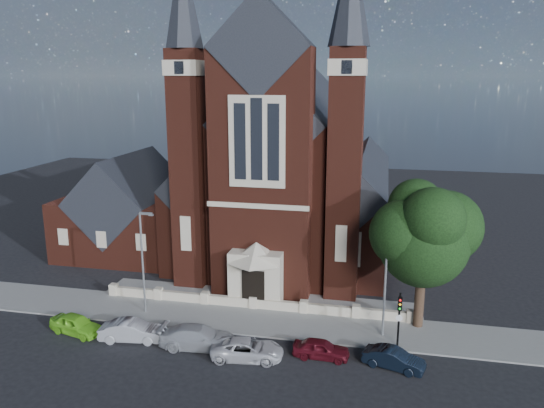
{
  "coord_description": "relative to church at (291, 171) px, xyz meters",
  "views": [
    {
      "loc": [
        9.55,
        -31.0,
        17.88
      ],
      "look_at": [
        0.31,
        12.0,
        7.23
      ],
      "focal_mm": 35.0,
      "sensor_mm": 36.0,
      "label": 1
    }
  ],
  "objects": [
    {
      "name": "car_lime_van",
      "position": [
        -11.32,
        -23.08,
        -7.49
      ],
      "size": [
        4.36,
        2.59,
        1.39
      ],
      "primitive_type": "imported",
      "rotation": [
        0.0,
        0.0,
        1.32
      ],
      "color": "#7DD92B",
      "rests_on": "ground"
    },
    {
      "name": "street_lamp_right",
      "position": [
        10.09,
        -18.94,
        -3.59
      ],
      "size": [
        1.16,
        0.22,
        8.09
      ],
      "color": "gray",
      "rests_on": "ground"
    },
    {
      "name": "street_lamp_left",
      "position": [
        -7.91,
        -18.94,
        -3.59
      ],
      "size": [
        1.16,
        0.22,
        8.09
      ],
      "color": "gray",
      "rests_on": "ground"
    },
    {
      "name": "car_silver_b",
      "position": [
        -2.12,
        -23.19,
        -7.42
      ],
      "size": [
        5.44,
        2.62,
        1.53
      ],
      "primitive_type": "imported",
      "rotation": [
        0.0,
        0.0,
        1.67
      ],
      "color": "#9EA1A6",
      "rests_on": "ground"
    },
    {
      "name": "car_dark_red",
      "position": [
        6.11,
        -22.75,
        -7.56
      ],
      "size": [
        3.72,
        1.56,
        1.26
      ],
      "primitive_type": "imported",
      "rotation": [
        0.0,
        0.0,
        1.55
      ],
      "color": "#520E17",
      "rests_on": "ground"
    },
    {
      "name": "church",
      "position": [
        0.0,
        0.0,
        0.0
      ],
      "size": [
        20.01,
        34.9,
        29.2
      ],
      "color": "#4A1D13",
      "rests_on": "ground"
    },
    {
      "name": "car_navy",
      "position": [
        10.72,
        -23.05,
        -7.55
      ],
      "size": [
        4.06,
        2.36,
        1.26
      ],
      "primitive_type": "imported",
      "rotation": [
        0.0,
        0.0,
        1.29
      ],
      "color": "black",
      "rests_on": "ground"
    },
    {
      "name": "forecourt_paving",
      "position": [
        0.0,
        -14.44,
        -8.19
      ],
      "size": [
        26.0,
        3.0,
        0.14
      ],
      "primitive_type": "cube",
      "color": "slate",
      "rests_on": "ground"
    },
    {
      "name": "ground",
      "position": [
        0.0,
        -7.94,
        -8.19
      ],
      "size": [
        120.0,
        120.0,
        0.0
      ],
      "primitive_type": "plane",
      "color": "black",
      "rests_on": "ground"
    },
    {
      "name": "traffic_signal",
      "position": [
        11.0,
        -20.52,
        -5.6
      ],
      "size": [
        0.28,
        0.42,
        4.0
      ],
      "color": "black",
      "rests_on": "ground"
    },
    {
      "name": "pavement_strip",
      "position": [
        0.0,
        -18.44,
        -8.19
      ],
      "size": [
        60.0,
        5.0,
        0.12
      ],
      "primitive_type": "cube",
      "color": "slate",
      "rests_on": "ground"
    },
    {
      "name": "car_white_suv",
      "position": [
        1.45,
        -23.87,
        -7.53
      ],
      "size": [
        4.94,
        2.73,
        1.31
      ],
      "primitive_type": "imported",
      "rotation": [
        0.0,
        0.0,
        1.69
      ],
      "color": "silver",
      "rests_on": "ground"
    },
    {
      "name": "forecourt_wall",
      "position": [
        0.0,
        -16.44,
        -8.19
      ],
      "size": [
        24.0,
        0.4,
        0.9
      ],
      "primitive_type": "cube",
      "color": "#B6A990",
      "rests_on": "ground"
    },
    {
      "name": "street_tree",
      "position": [
        12.6,
        -17.23,
        -1.23
      ],
      "size": [
        6.4,
        6.6,
        10.7
      ],
      "color": "black",
      "rests_on": "ground"
    },
    {
      "name": "parish_hall",
      "position": [
        -16.0,
        -4.94,
        -4.17
      ],
      "size": [
        12.0,
        12.2,
        10.24
      ],
      "color": "#4A1D13",
      "rests_on": "ground"
    },
    {
      "name": "car_silver_a",
      "position": [
        -6.97,
        -23.21,
        -7.46
      ],
      "size": [
        4.62,
        2.22,
        1.46
      ],
      "primitive_type": "imported",
      "rotation": [
        0.0,
        0.0,
        1.73
      ],
      "color": "gray",
      "rests_on": "ground"
    }
  ]
}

